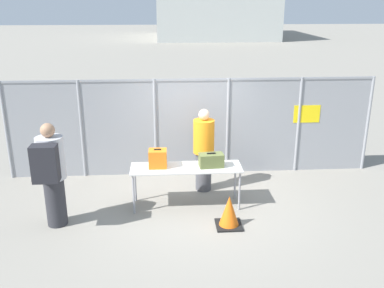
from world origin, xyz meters
name	(u,v)px	position (x,y,z in m)	size (l,w,h in m)	color
ground_plane	(198,205)	(0.00, 0.00, 0.00)	(120.00, 120.00, 0.00)	gray
fence_section	(193,125)	(0.02, 1.65, 1.14)	(8.13, 0.07, 2.18)	gray
inspection_table	(186,170)	(-0.22, 0.02, 0.73)	(2.09, 0.63, 0.80)	silver
suitcase_orange	(158,158)	(-0.75, 0.07, 0.97)	(0.34, 0.29, 0.36)	orange
suitcase_olive	(211,160)	(0.26, 0.02, 0.93)	(0.47, 0.29, 0.28)	#566033
traveler_hooded	(51,172)	(-2.54, -0.61, 1.03)	(0.46, 0.72, 1.87)	#2D2D33
security_worker_near	(204,149)	(0.18, 0.73, 0.90)	(0.43, 0.43, 1.73)	#4C4C51
utility_trailer	(256,129)	(1.88, 3.58, 0.43)	(4.47, 2.05, 0.73)	#B2B2B7
distant_hangar	(213,7)	(4.64, 38.09, 3.00)	(11.40, 12.48, 5.99)	#B2B7B2
traffic_cone	(229,212)	(0.49, -0.82, 0.27)	(0.46, 0.46, 0.57)	black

